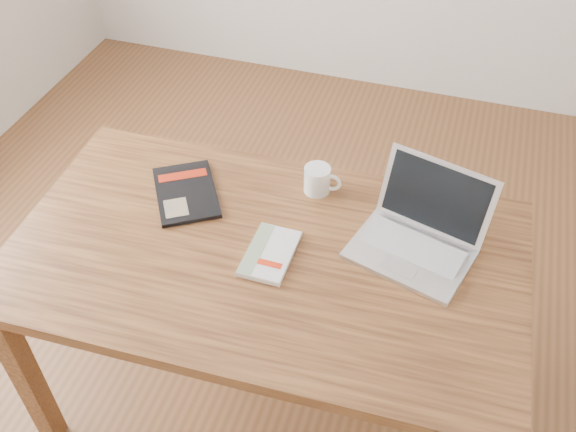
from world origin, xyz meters
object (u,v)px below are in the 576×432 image
(white_guidebook, at_px, (270,253))
(coffee_mug, at_px, (318,179))
(desk, at_px, (266,272))
(black_guidebook, at_px, (186,192))
(laptop, at_px, (419,233))

(white_guidebook, distance_m, coffee_mug, 0.32)
(desk, distance_m, black_guidebook, 0.37)
(black_guidebook, height_order, coffee_mug, coffee_mug)
(laptop, bearing_deg, black_guidebook, -164.54)
(laptop, height_order, coffee_mug, laptop)
(white_guidebook, relative_size, laptop, 0.53)
(desk, height_order, laptop, laptop)
(laptop, bearing_deg, desk, -143.50)
(black_guidebook, bearing_deg, coffee_mug, -12.14)
(coffee_mug, bearing_deg, laptop, -22.64)
(black_guidebook, xyz_separation_m, coffee_mug, (0.39, 0.14, 0.04))
(desk, relative_size, white_guidebook, 7.15)
(black_guidebook, height_order, laptop, laptop)
(white_guidebook, xyz_separation_m, laptop, (0.39, 0.17, 0.04))
(white_guidebook, xyz_separation_m, coffee_mug, (0.05, 0.31, 0.04))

